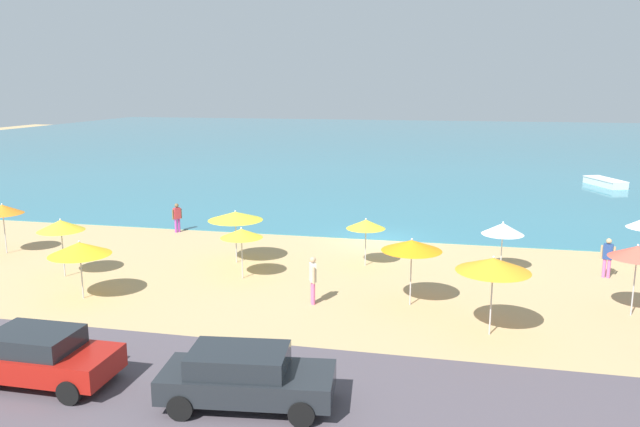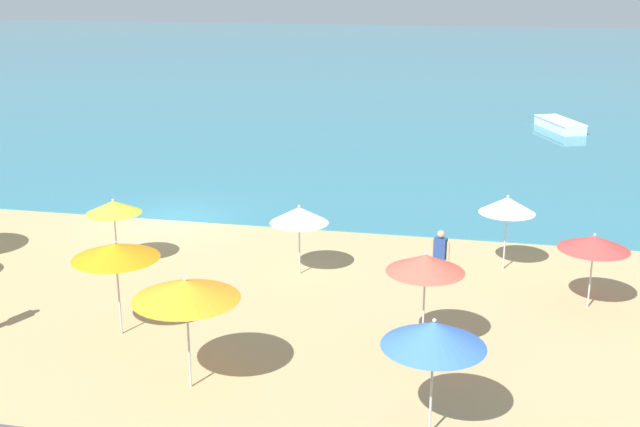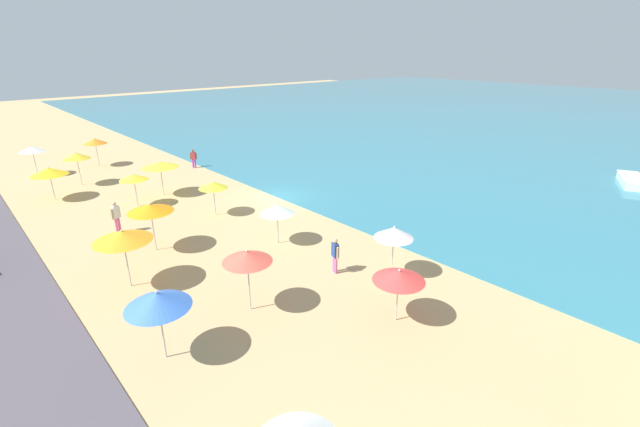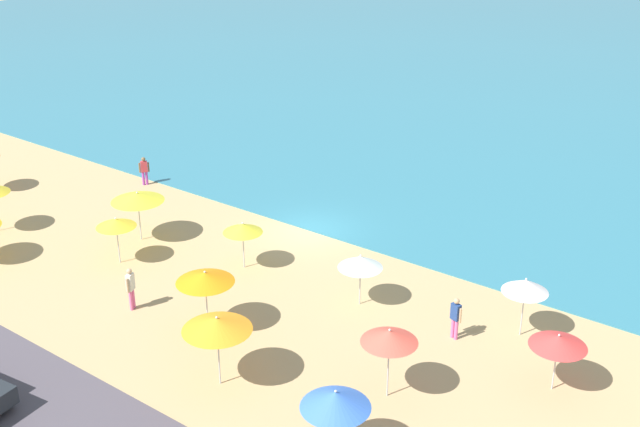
{
  "view_description": "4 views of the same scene",
  "coord_description": "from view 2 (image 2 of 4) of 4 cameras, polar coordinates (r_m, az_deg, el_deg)",
  "views": [
    {
      "loc": [
        3.82,
        -31.34,
        7.94
      ],
      "look_at": [
        -3.48,
        1.63,
        0.93
      ],
      "focal_mm": 35.0,
      "sensor_mm": 36.0,
      "label": 1
    },
    {
      "loc": [
        11.26,
        -26.75,
        8.97
      ],
      "look_at": [
        6.31,
        -3.47,
        1.71
      ],
      "focal_mm": 45.0,
      "sensor_mm": 36.0,
      "label": 2
    },
    {
      "loc": [
        22.39,
        -16.33,
        9.56
      ],
      "look_at": [
        6.16,
        -1.67,
        1.05
      ],
      "focal_mm": 24.0,
      "sensor_mm": 36.0,
      "label": 3
    },
    {
      "loc": [
        21.42,
        -27.78,
        16.26
      ],
      "look_at": [
        0.85,
        -0.3,
        1.25
      ],
      "focal_mm": 45.0,
      "sensor_mm": 36.0,
      "label": 4
    }
  ],
  "objects": [
    {
      "name": "beach_umbrella_4",
      "position": [
        20.63,
        -14.34,
        -2.6
      ],
      "size": [
        2.2,
        2.2,
        2.52
      ],
      "color": "#B2B2B7",
      "rests_on": "ground_plane"
    },
    {
      "name": "beach_umbrella_7",
      "position": [
        17.63,
        -9.51,
        -5.36
      ],
      "size": [
        2.37,
        2.37,
        2.64
      ],
      "color": "#B2B2B7",
      "rests_on": "ground_plane"
    },
    {
      "name": "beach_umbrella_12",
      "position": [
        15.87,
        8.1,
        -8.49
      ],
      "size": [
        2.08,
        2.08,
        2.53
      ],
      "color": "#B2B2B7",
      "rests_on": "ground_plane"
    },
    {
      "name": "beach_umbrella_13",
      "position": [
        25.12,
        13.19,
        0.59
      ],
      "size": [
        1.73,
        1.73,
        2.4
      ],
      "color": "#B2B2B7",
      "rests_on": "ground_plane"
    },
    {
      "name": "beach_umbrella_3",
      "position": [
        19.19,
        7.51,
        -3.54
      ],
      "size": [
        1.89,
        1.89,
        2.58
      ],
      "color": "#B2B2B7",
      "rests_on": "ground_plane"
    },
    {
      "name": "skiff_nearshore",
      "position": [
        48.93,
        16.65,
        6.09
      ],
      "size": [
        2.81,
        4.45,
        0.58
      ],
      "color": "silver",
      "rests_on": "sea"
    },
    {
      "name": "ground_plane",
      "position": [
        30.38,
        -10.33,
        -0.5
      ],
      "size": [
        160.0,
        160.0,
        0.0
      ],
      "primitive_type": "plane",
      "color": "tan"
    },
    {
      "name": "sea",
      "position": [
        83.01,
        4.21,
        10.73
      ],
      "size": [
        150.0,
        110.0,
        0.05
      ],
      "primitive_type": "cube",
      "color": "teal",
      "rests_on": "ground_plane"
    },
    {
      "name": "bather_0",
      "position": [
        23.85,
        8.54,
        -2.89
      ],
      "size": [
        0.55,
        0.32,
        1.69
      ],
      "color": "#D9609D",
      "rests_on": "ground_plane"
    },
    {
      "name": "beach_umbrella_0",
      "position": [
        25.73,
        -14.47,
        0.44
      ],
      "size": [
        1.74,
        1.74,
        2.16
      ],
      "color": "#B2B2B7",
      "rests_on": "ground_plane"
    },
    {
      "name": "beach_umbrella_14",
      "position": [
        22.93,
        18.91,
        -1.98
      ],
      "size": [
        1.92,
        1.92,
        2.16
      ],
      "color": "#B2B2B7",
      "rests_on": "ground_plane"
    },
    {
      "name": "beach_umbrella_11",
      "position": [
        24.13,
        -1.49,
        -0.11
      ],
      "size": [
        1.79,
        1.79,
        2.21
      ],
      "color": "#B2B2B7",
      "rests_on": "ground_plane"
    }
  ]
}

